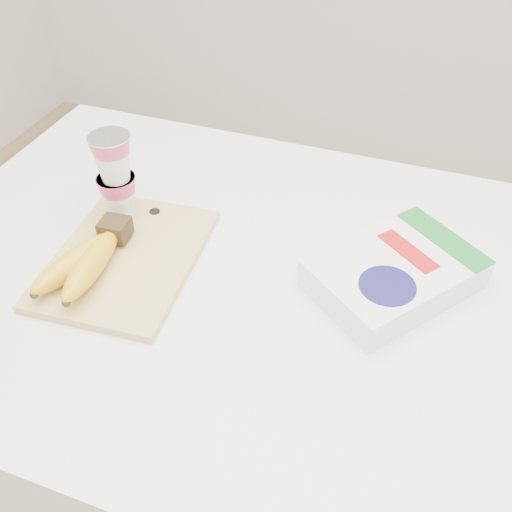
{
  "coord_description": "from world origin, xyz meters",
  "views": [
    {
      "loc": [
        0.21,
        -0.65,
        1.62
      ],
      "look_at": [
        -0.03,
        0.0,
        1.0
      ],
      "focal_mm": 40.0,
      "sensor_mm": 36.0,
      "label": 1
    }
  ],
  "objects_px": {
    "bananas": "(87,259)",
    "yogurt_stack": "(115,175)",
    "table": "(267,435)",
    "cutting_board": "(126,258)",
    "cereal_box": "(395,274)"
  },
  "relations": [
    {
      "from": "bananas",
      "to": "cutting_board",
      "type": "bearing_deg",
      "value": 55.23
    },
    {
      "from": "yogurt_stack",
      "to": "table",
      "type": "bearing_deg",
      "value": -9.67
    },
    {
      "from": "table",
      "to": "yogurt_stack",
      "type": "bearing_deg",
      "value": 170.33
    },
    {
      "from": "yogurt_stack",
      "to": "cereal_box",
      "type": "height_order",
      "value": "yogurt_stack"
    },
    {
      "from": "yogurt_stack",
      "to": "cereal_box",
      "type": "distance_m",
      "value": 0.5
    },
    {
      "from": "bananas",
      "to": "yogurt_stack",
      "type": "height_order",
      "value": "yogurt_stack"
    },
    {
      "from": "bananas",
      "to": "yogurt_stack",
      "type": "distance_m",
      "value": 0.16
    },
    {
      "from": "bananas",
      "to": "yogurt_stack",
      "type": "bearing_deg",
      "value": 98.2
    },
    {
      "from": "table",
      "to": "yogurt_stack",
      "type": "xyz_separation_m",
      "value": [
        -0.3,
        0.05,
        0.59
      ]
    },
    {
      "from": "table",
      "to": "yogurt_stack",
      "type": "distance_m",
      "value": 0.66
    },
    {
      "from": "yogurt_stack",
      "to": "cereal_box",
      "type": "relative_size",
      "value": 0.54
    },
    {
      "from": "cutting_board",
      "to": "table",
      "type": "bearing_deg",
      "value": 5.7
    },
    {
      "from": "cutting_board",
      "to": "bananas",
      "type": "bearing_deg",
      "value": -129.0
    },
    {
      "from": "cutting_board",
      "to": "yogurt_stack",
      "type": "height_order",
      "value": "yogurt_stack"
    },
    {
      "from": "cutting_board",
      "to": "bananas",
      "type": "xyz_separation_m",
      "value": [
        -0.04,
        -0.05,
        0.03
      ]
    }
  ]
}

